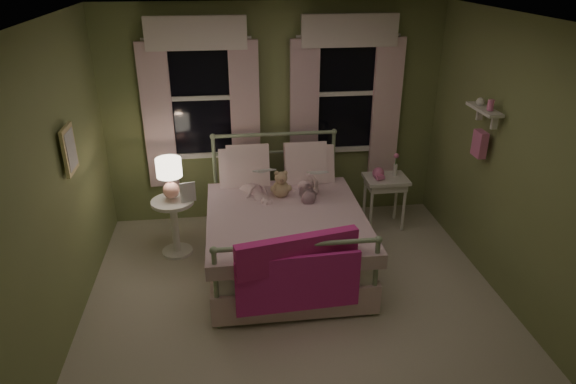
{
  "coord_description": "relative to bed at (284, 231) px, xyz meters",
  "views": [
    {
      "loc": [
        -0.58,
        -3.82,
        3.04
      ],
      "look_at": [
        -0.03,
        0.56,
        1.0
      ],
      "focal_mm": 32.0,
      "sensor_mm": 36.0,
      "label": 1
    }
  ],
  "objects": [
    {
      "name": "room_shell",
      "position": [
        0.03,
        -0.91,
        0.92
      ],
      "size": [
        4.2,
        4.2,
        4.2
      ],
      "color": "beige",
      "rests_on": "ground"
    },
    {
      "name": "bed",
      "position": [
        0.0,
        0.0,
        0.0
      ],
      "size": [
        1.58,
        2.04,
        1.18
      ],
      "color": "white",
      "rests_on": "ground"
    },
    {
      "name": "pink_throw",
      "position": [
        0.0,
        -1.03,
        0.23
      ],
      "size": [
        1.1,
        0.32,
        0.71
      ],
      "color": "#D22986",
      "rests_on": "bed"
    },
    {
      "name": "child_left",
      "position": [
        -0.28,
        0.42,
        0.58
      ],
      "size": [
        0.33,
        0.27,
        0.79
      ],
      "primitive_type": "imported",
      "rotation": [
        0.0,
        0.0,
        3.46
      ],
      "color": "#F7D1DD",
      "rests_on": "bed"
    },
    {
      "name": "child_right",
      "position": [
        0.28,
        0.42,
        0.59
      ],
      "size": [
        0.42,
        0.34,
        0.81
      ],
      "primitive_type": "imported",
      "rotation": [
        0.0,
        0.0,
        3.05
      ],
      "color": "#F7D1DD",
      "rests_on": "bed"
    },
    {
      "name": "book_left",
      "position": [
        -0.28,
        0.17,
        0.58
      ],
      "size": [
        0.22,
        0.15,
        0.26
      ],
      "primitive_type": "imported",
      "rotation": [
        1.22,
        0.0,
        0.17
      ],
      "color": "beige",
      "rests_on": "child_left"
    },
    {
      "name": "book_right",
      "position": [
        0.28,
        0.17,
        0.54
      ],
      "size": [
        0.2,
        0.11,
        0.26
      ],
      "primitive_type": "imported",
      "rotation": [
        1.22,
        0.0,
        -0.02
      ],
      "color": "beige",
      "rests_on": "child_right"
    },
    {
      "name": "teddy_bear",
      "position": [
        -0.0,
        0.26,
        0.41
      ],
      "size": [
        0.23,
        0.19,
        0.32
      ],
      "color": "tan",
      "rests_on": "bed"
    },
    {
      "name": "nightstand_left",
      "position": [
        -1.17,
        0.35,
        0.03
      ],
      "size": [
        0.46,
        0.46,
        0.65
      ],
      "color": "white",
      "rests_on": "ground"
    },
    {
      "name": "table_lamp",
      "position": [
        -1.17,
        0.35,
        0.57
      ],
      "size": [
        0.27,
        0.27,
        0.45
      ],
      "color": "#FFA996",
      "rests_on": "nightstand_left"
    },
    {
      "name": "book_nightstand",
      "position": [
        -1.07,
        0.27,
        0.27
      ],
      "size": [
        0.21,
        0.26,
        0.02
      ],
      "primitive_type": "imported",
      "rotation": [
        0.0,
        0.0,
        0.23
      ],
      "color": "beige",
      "rests_on": "nightstand_left"
    },
    {
      "name": "nightstand_right",
      "position": [
        1.3,
        0.67,
        0.17
      ],
      "size": [
        0.5,
        0.4,
        0.64
      ],
      "color": "white",
      "rests_on": "ground"
    },
    {
      "name": "pink_toy",
      "position": [
        1.2,
        0.66,
        0.32
      ],
      "size": [
        0.14,
        0.19,
        0.14
      ],
      "color": "pink",
      "rests_on": "nightstand_right"
    },
    {
      "name": "bud_vase",
      "position": [
        1.42,
        0.72,
        0.41
      ],
      "size": [
        0.06,
        0.06,
        0.28
      ],
      "color": "white",
      "rests_on": "nightstand_right"
    },
    {
      "name": "window_left",
      "position": [
        -0.82,
        1.12,
        1.24
      ],
      "size": [
        1.34,
        0.13,
        1.96
      ],
      "color": "black",
      "rests_on": "room_shell"
    },
    {
      "name": "window_right",
      "position": [
        0.88,
        1.12,
        1.24
      ],
      "size": [
        1.34,
        0.13,
        1.96
      ],
      "color": "black",
      "rests_on": "room_shell"
    },
    {
      "name": "wall_shelf",
      "position": [
        1.93,
        -0.21,
        1.14
      ],
      "size": [
        0.15,
        0.5,
        0.6
      ],
      "color": "white",
      "rests_on": "room_shell"
    },
    {
      "name": "framed_picture",
      "position": [
        -1.92,
        -0.31,
        1.12
      ],
      "size": [
        0.03,
        0.32,
        0.42
      ],
      "color": "beige",
      "rests_on": "room_shell"
    }
  ]
}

